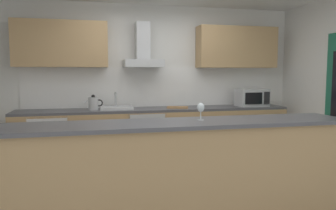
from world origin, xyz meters
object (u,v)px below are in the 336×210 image
at_px(kettle, 93,103).
at_px(wine_glass, 201,108).
at_px(oven, 145,136).
at_px(chopping_board, 178,107).
at_px(microwave, 252,97).
at_px(sink, 116,108).
at_px(refrigerator, 50,142).
at_px(range_hood, 143,53).

height_order(kettle, wine_glass, wine_glass).
distance_m(oven, wine_glass, 2.06).
height_order(oven, chopping_board, chopping_board).
distance_m(microwave, kettle, 2.65).
relative_size(oven, microwave, 1.60).
bearing_deg(kettle, sink, 7.30).
bearing_deg(refrigerator, range_hood, 5.23).
height_order(microwave, sink, microwave).
distance_m(refrigerator, wine_glass, 2.68).
height_order(sink, wine_glass, sink).
bearing_deg(oven, range_hood, 90.00).
bearing_deg(kettle, wine_glass, -60.45).
relative_size(kettle, chopping_board, 0.85).
xyz_separation_m(refrigerator, chopping_board, (1.98, -0.02, 0.49)).
distance_m(sink, wine_glass, 2.09).
relative_size(oven, sink, 1.60).
bearing_deg(microwave, sink, 179.03).
bearing_deg(microwave, oven, 179.14).
bearing_deg(refrigerator, sink, 0.79).
relative_size(refrigerator, range_hood, 1.18).
distance_m(sink, range_hood, 0.98).
xyz_separation_m(refrigerator, microwave, (3.30, -0.03, 0.62)).
xyz_separation_m(sink, wine_glass, (0.73, -1.95, 0.18)).
bearing_deg(kettle, chopping_board, 0.43).
height_order(refrigerator, kettle, kettle).
height_order(kettle, chopping_board, kettle).
bearing_deg(refrigerator, oven, 0.11).
bearing_deg(range_hood, refrigerator, -174.77).
bearing_deg(microwave, refrigerator, 179.56).
distance_m(kettle, chopping_board, 1.34).
relative_size(range_hood, wine_glass, 4.05).
relative_size(oven, refrigerator, 0.94).
relative_size(oven, kettle, 2.77).
bearing_deg(range_hood, chopping_board, -15.85).
bearing_deg(kettle, oven, 2.42).
height_order(sink, chopping_board, sink).
relative_size(kettle, range_hood, 0.40).
xyz_separation_m(oven, microwave, (1.85, -0.03, 0.59)).
distance_m(oven, microwave, 1.95).
relative_size(refrigerator, chopping_board, 2.50).
xyz_separation_m(kettle, chopping_board, (1.34, 0.01, -0.09)).
xyz_separation_m(sink, kettle, (-0.35, -0.04, 0.08)).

